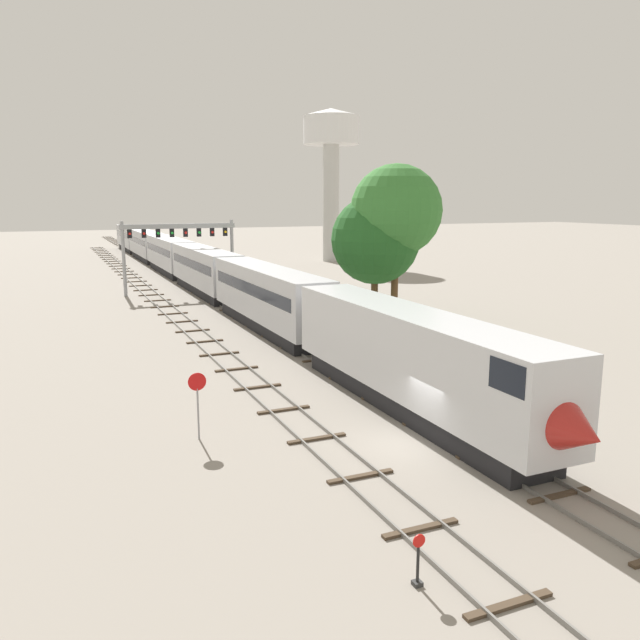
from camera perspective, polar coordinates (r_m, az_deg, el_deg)
The scene contains 10 objects.
ground_plane at distance 26.67m, azimuth 8.50°, elevation -11.00°, with size 400.00×400.00×0.00m, color gray.
track_main at distance 82.92m, azimuth -12.73°, elevation 3.78°, with size 2.60×200.00×0.16m.
track_near at distance 62.46m, azimuth -14.18°, elevation 1.48°, with size 2.60×160.00×0.16m.
passenger_train at distance 78.48m, azimuth -12.21°, elevation 5.29°, with size 3.04×124.05×4.80m.
signal_gantry at distance 68.85m, azimuth -12.64°, elevation 7.15°, with size 12.10×0.49×7.73m.
water_tower at distance 103.31m, azimuth 1.02°, elevation 15.63°, with size 8.95×8.95×23.94m.
switch_stand at distance 17.67m, azimuth 8.84°, elevation -21.25°, with size 0.36×0.24×1.46m.
stop_sign at distance 26.71m, azimuth -11.02°, elevation -6.79°, with size 0.76×0.08×2.88m.
trackside_tree_left at distance 49.75m, azimuth 6.91°, elevation 9.79°, with size 7.13×7.13×12.62m.
trackside_tree_mid at distance 50.12m, azimuth 5.02°, elevation 7.22°, with size 7.00×7.00×10.26m.
Camera 1 is at (-13.32, -20.90, 9.87)m, focal length 35.37 mm.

